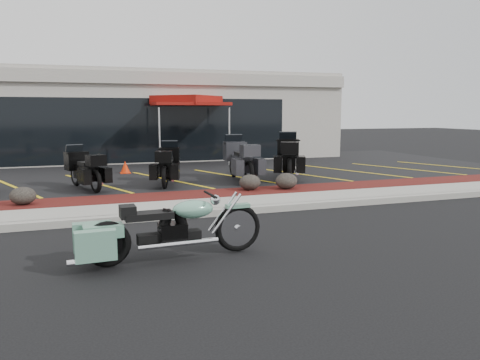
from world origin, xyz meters
name	(u,v)px	position (x,y,z in m)	size (l,w,h in m)	color
ground	(220,225)	(0.00, 0.00, 0.00)	(90.00, 90.00, 0.00)	black
curb	(208,213)	(0.00, 0.90, 0.07)	(24.00, 0.25, 0.15)	gray
sidewalk	(201,207)	(0.00, 1.60, 0.07)	(24.00, 1.20, 0.15)	gray
mulch_bed	(189,197)	(0.00, 2.80, 0.08)	(24.00, 1.20, 0.16)	#3C0F0D
upper_lot	(156,172)	(0.00, 8.20, 0.07)	(26.00, 9.60, 0.15)	black
dealership_building	(135,117)	(0.00, 14.47, 2.01)	(18.00, 8.16, 4.00)	#9C978D
boulder_left	(23,196)	(-3.87, 2.72, 0.36)	(0.57, 0.48, 0.41)	black
boulder_mid	(250,182)	(1.71, 2.95, 0.37)	(0.59, 0.49, 0.42)	black
boulder_right	(286,181)	(2.72, 2.79, 0.38)	(0.62, 0.51, 0.44)	black
hero_cruiser	(238,221)	(-0.24, -1.80, 0.51)	(2.90, 0.73, 1.02)	#6CA88D
touring_black_front	(75,165)	(-2.74, 5.24, 0.75)	(2.05, 0.78, 1.19)	black
touring_black_mid	(170,161)	(0.00, 5.41, 0.77)	(2.13, 0.81, 1.24)	black
touring_grey	(234,156)	(2.10, 5.54, 0.85)	(2.39, 0.91, 1.39)	#2E2F33
touring_black_rear	(288,153)	(4.00, 5.51, 0.88)	(2.50, 0.95, 1.45)	black
traffic_cone	(125,167)	(-1.14, 7.69, 0.36)	(0.33, 0.33, 0.42)	red
popup_canopy	(187,102)	(1.64, 10.26, 2.65)	(3.67, 3.67, 2.75)	silver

